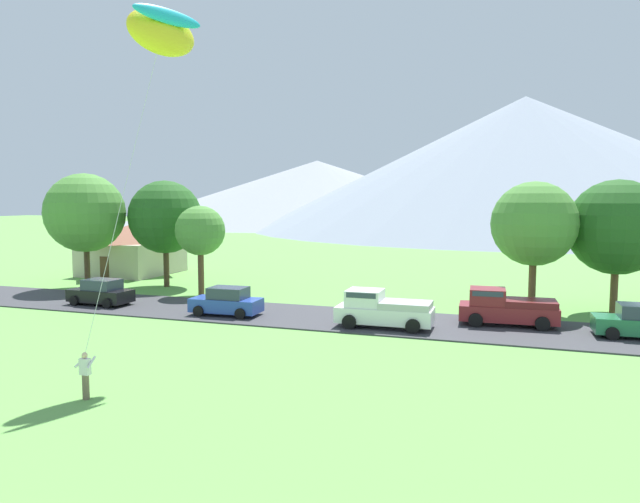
{
  "coord_description": "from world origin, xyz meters",
  "views": [
    {
      "loc": [
        8.79,
        -2.89,
        6.95
      ],
      "look_at": [
        1.27,
        19.35,
        4.82
      ],
      "focal_mm": 31.96,
      "sensor_mm": 36.0,
      "label": 1
    }
  ],
  "objects": [
    {
      "name": "pickup_truck_white_east_side",
      "position": [
        2.23,
        27.0,
        1.06
      ],
      "size": [
        5.22,
        2.37,
        1.99
      ],
      "color": "white",
      "rests_on": "road_strip"
    },
    {
      "name": "parked_car_black_mid_east",
      "position": [
        -16.76,
        27.6,
        0.87
      ],
      "size": [
        4.28,
        2.23,
        1.68
      ],
      "color": "black",
      "rests_on": "road_strip"
    },
    {
      "name": "tree_left_of_center",
      "position": [
        -17.43,
        36.12,
        5.59
      ],
      "size": [
        5.8,
        5.8,
        8.5
      ],
      "color": "#4C3823",
      "rests_on": "ground"
    },
    {
      "name": "tree_near_left",
      "position": [
        14.8,
        35.4,
        5.31
      ],
      "size": [
        5.77,
        5.77,
        8.2
      ],
      "color": "brown",
      "rests_on": "ground"
    },
    {
      "name": "pickup_truck_maroon_west_side",
      "position": [
        8.56,
        29.7,
        1.06
      ],
      "size": [
        5.29,
        2.51,
        1.99
      ],
      "color": "maroon",
      "rests_on": "road_strip"
    },
    {
      "name": "mountain_far_east_ridge",
      "position": [
        -48.68,
        164.26,
        9.5
      ],
      "size": [
        117.74,
        117.74,
        19.01
      ],
      "primitive_type": "cone",
      "color": "#8E939E",
      "rests_on": "ground"
    },
    {
      "name": "parked_car_blue_mid_west",
      "position": [
        -7.3,
        27.22,
        0.87
      ],
      "size": [
        4.25,
        2.18,
        1.68
      ],
      "color": "#2847A8",
      "rests_on": "road_strip"
    },
    {
      "name": "road_strip",
      "position": [
        0.0,
        28.46,
        0.04
      ],
      "size": [
        160.0,
        6.64,
        0.08
      ],
      "primitive_type": "cube",
      "color": "#38383D",
      "rests_on": "ground"
    },
    {
      "name": "house_leftmost",
      "position": [
        -25.1,
        42.04,
        2.43
      ],
      "size": [
        7.56,
        8.48,
        4.7
      ],
      "color": "beige",
      "rests_on": "ground"
    },
    {
      "name": "parked_car_green_east_end",
      "position": [
        14.98,
        28.75,
        0.87
      ],
      "size": [
        4.26,
        2.19,
        1.68
      ],
      "color": "#237042",
      "rests_on": "road_strip"
    },
    {
      "name": "mountain_west_ridge",
      "position": [
        10.93,
        138.78,
        15.37
      ],
      "size": [
        125.55,
        125.55,
        30.75
      ],
      "primitive_type": "cone",
      "color": "gray",
      "rests_on": "ground"
    },
    {
      "name": "tree_center",
      "position": [
        -12.67,
        33.41,
        4.7
      ],
      "size": [
        3.61,
        3.61,
        6.55
      ],
      "color": "brown",
      "rests_on": "ground"
    },
    {
      "name": "kite_flyer_with_kite",
      "position": [
        -5.48,
        18.39,
        13.86
      ],
      "size": [
        2.54,
        7.66,
        15.08
      ],
      "color": "#70604C",
      "rests_on": "ground"
    },
    {
      "name": "tree_near_right",
      "position": [
        10.05,
        33.96,
        5.5
      ],
      "size": [
        5.13,
        5.13,
        8.08
      ],
      "color": "brown",
      "rests_on": "ground"
    },
    {
      "name": "tree_right_of_center",
      "position": [
        -22.82,
        33.35,
        5.94
      ],
      "size": [
        6.14,
        6.14,
        9.03
      ],
      "color": "#4C3823",
      "rests_on": "ground"
    }
  ]
}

